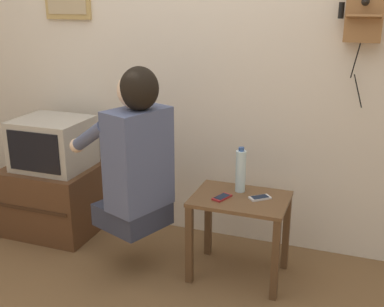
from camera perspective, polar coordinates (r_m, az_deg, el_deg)
ground_plane at (r=2.84m, az=-5.81°, el=-17.43°), size 14.00×14.00×0.00m
wall_back at (r=3.24m, az=1.20°, el=11.61°), size 6.80×0.05×2.55m
side_table at (r=2.90m, az=5.69°, el=-7.21°), size 0.56×0.41×0.52m
person at (r=2.82m, az=-6.72°, el=-0.01°), size 0.62×0.54×0.98m
tv_stand at (r=3.65m, az=-15.97°, el=-5.13°), size 0.63×0.53×0.49m
television at (r=3.49m, az=-16.19°, el=1.15°), size 0.48×0.43×0.35m
wall_phone_antique at (r=2.96m, az=19.83°, el=16.12°), size 0.24×0.19×0.80m
cell_phone_held at (r=2.83m, az=3.57°, el=-5.20°), size 0.10×0.14×0.01m
cell_phone_spare at (r=2.85m, az=8.05°, el=-5.20°), size 0.13×0.13×0.01m
water_bottle at (r=2.89m, az=5.79°, el=-2.04°), size 0.06×0.06×0.28m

